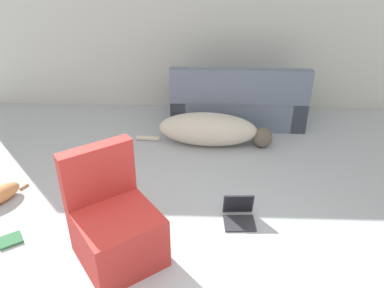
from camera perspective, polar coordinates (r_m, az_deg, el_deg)
wall_back at (r=5.62m, az=-3.24°, el=19.00°), size 6.58×0.06×2.73m
couch at (r=5.31m, az=6.88°, el=6.03°), size 1.82×0.80×0.86m
dog at (r=4.71m, az=2.86°, el=2.20°), size 1.75×0.60×0.41m
laptop_open at (r=3.53m, az=7.14°, el=-10.23°), size 0.30×0.29×0.24m
book_green at (r=3.66m, az=-25.96°, el=-13.05°), size 0.25×0.24×0.02m
side_chair at (r=3.08m, az=-11.71°, el=-12.07°), size 0.85×0.86×0.91m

